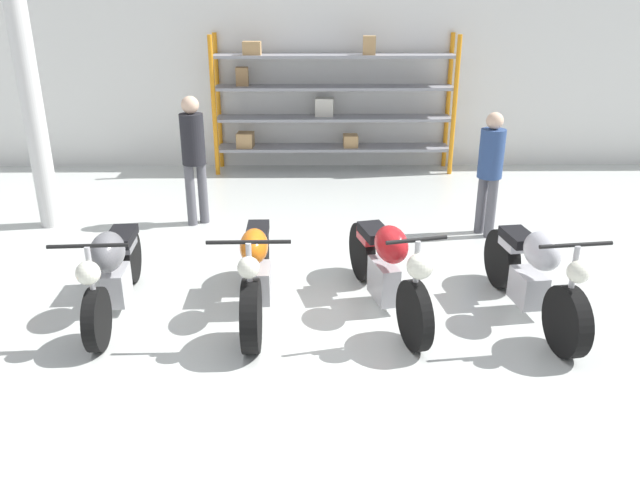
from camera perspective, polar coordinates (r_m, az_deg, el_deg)
ground_plane at (r=6.28m, az=0.04°, el=-7.30°), size 30.00×30.00×0.00m
back_wall at (r=11.56m, az=-0.31°, el=15.54°), size 30.00×0.08×3.60m
shelving_rack at (r=11.28m, az=0.68°, el=12.44°), size 4.25×0.63×2.39m
support_pillar at (r=9.13m, az=-24.97°, el=11.92°), size 0.28×0.28×3.60m
motorcycle_grey at (r=6.56m, az=-18.42°, el=-2.54°), size 0.70×2.04×1.01m
motorcycle_orange at (r=6.24m, az=-5.87°, el=-2.91°), size 0.74×2.10×1.05m
motorcycle_red at (r=6.27m, az=6.17°, el=-2.42°), size 0.76×2.16×1.06m
motorcycle_silver at (r=6.47m, az=18.93°, el=-2.98°), size 0.66×2.07×1.06m
person_browsing at (r=8.70m, az=-11.50°, el=8.06°), size 0.44×0.44×1.78m
person_near_rack at (r=8.42m, az=15.31°, el=6.65°), size 0.44×0.44×1.64m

